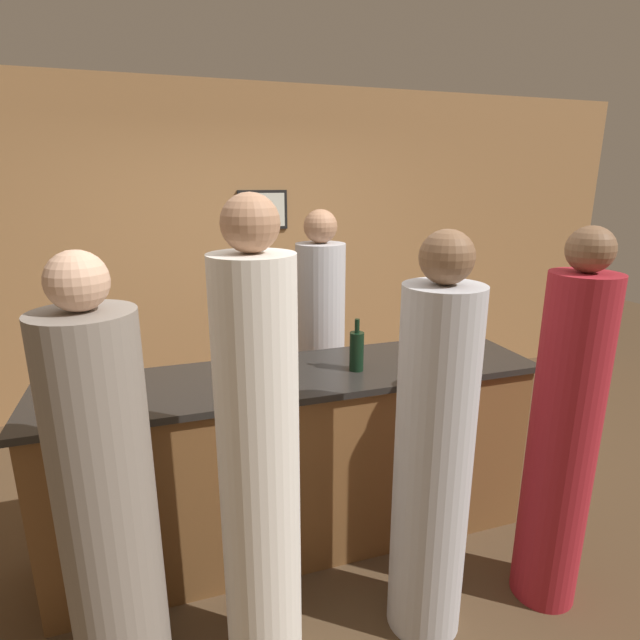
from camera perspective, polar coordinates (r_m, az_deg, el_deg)
The scene contains 13 objects.
ground_plane at distance 3.17m, azimuth -2.38°, elevation -23.44°, with size 14.00×14.00×0.00m, color #4C3823.
back_wall at distance 4.57m, azimuth -9.83°, elevation 7.89°, with size 8.00×0.08×2.80m.
bar_counter at distance 2.88m, azimuth -2.50°, elevation -15.49°, with size 2.62×0.65×1.02m.
bartender at distance 3.56m, azimuth 0.05°, elevation -3.20°, with size 0.34×0.34×1.82m.
guest_0 at distance 2.08m, azimuth -23.03°, elevation -19.89°, with size 0.34×0.34×1.79m.
guest_1 at distance 1.99m, azimuth -6.94°, elevation -16.97°, with size 0.31×0.31×1.97m.
guest_2 at distance 2.61m, azimuth 26.01°, elevation -12.02°, with size 0.30×0.30×1.82m.
guest_3 at distance 2.27m, azimuth 12.79°, elevation -15.18°, with size 0.33×0.33×1.83m.
wine_bottle_0 at distance 2.66m, azimuth 4.21°, elevation -3.49°, with size 0.08×0.08×0.28m.
wine_bottle_1 at distance 3.19m, azimuth 12.11°, elevation -0.26°, with size 0.08×0.08×0.32m.
wine_glass_0 at distance 2.36m, azimuth -24.09°, elevation -7.16°, with size 0.07×0.07×0.16m.
wine_glass_1 at distance 2.64m, azimuth 12.51°, elevation -3.99°, with size 0.06×0.06×0.15m.
wine_glass_2 at distance 2.38m, azimuth -5.29°, elevation -5.54°, with size 0.08×0.08×0.15m.
Camera 1 is at (-0.65, -2.38, 2.00)m, focal length 28.00 mm.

